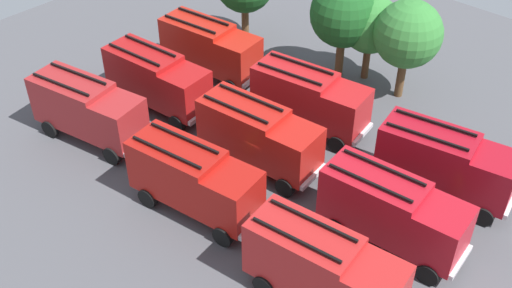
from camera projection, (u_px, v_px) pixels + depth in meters
ground_plane at (256, 163)px, 35.60m from camera, size 54.28×54.28×0.00m
fire_truck_0 at (88, 108)px, 36.18m from camera, size 7.53×3.82×3.88m
fire_truck_1 at (194, 178)px, 31.32m from camera, size 7.47×3.57×3.88m
fire_truck_2 at (324, 267)px, 26.76m from camera, size 7.45×3.48×3.88m
fire_truck_3 at (157, 79)px, 38.72m from camera, size 7.39×3.27×3.88m
fire_truck_4 at (259, 135)px, 34.18m from camera, size 7.41×3.34×3.88m
fire_truck_5 at (393, 210)px, 29.51m from camera, size 7.40×3.31×3.88m
fire_truck_6 at (210, 47)px, 41.88m from camera, size 7.43×3.42×3.88m
fire_truck_7 at (309, 98)px, 37.03m from camera, size 7.48×3.60×3.88m
fire_truck_8 at (445, 161)px, 32.36m from camera, size 7.52×3.80×3.88m
firefighter_0 at (219, 172)px, 33.49m from camera, size 0.47×0.47×1.76m
firefighter_1 at (210, 42)px, 44.74m from camera, size 0.43×0.48×1.77m
firefighter_2 at (455, 223)px, 30.50m from camera, size 0.37×0.48×1.69m
firefighter_3 at (442, 210)px, 31.20m from camera, size 0.48×0.45×1.74m
tree_1 at (344, 14)px, 40.23m from camera, size 4.45×4.45×6.89m
tree_2 at (371, 25)px, 40.44m from camera, size 3.84×3.84×5.95m
tree_3 at (408, 34)px, 38.37m from camera, size 4.30×4.30×6.67m
traffic_cone_1 at (149, 69)px, 43.06m from camera, size 0.50×0.50×0.71m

